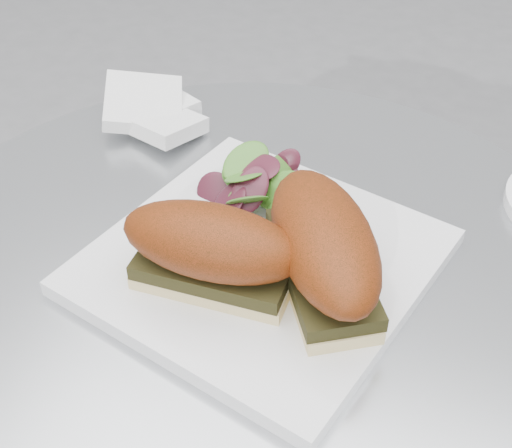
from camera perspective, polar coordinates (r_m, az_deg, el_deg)
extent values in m
cylinder|color=silver|center=(0.66, -0.79, -4.49)|extent=(0.70, 0.70, 0.02)
cube|color=white|center=(0.65, 0.41, -3.04)|extent=(0.34, 0.34, 0.02)
cube|color=beige|center=(0.62, -3.45, -4.49)|extent=(0.14, 0.06, 0.01)
cube|color=black|center=(0.61, -3.50, -3.59)|extent=(0.14, 0.06, 0.01)
ellipsoid|color=maroon|center=(0.59, -3.62, -1.41)|extent=(0.16, 0.08, 0.06)
cube|color=beige|center=(0.62, 5.21, -4.25)|extent=(0.14, 0.16, 0.01)
cube|color=black|center=(0.61, 5.29, -3.35)|extent=(0.14, 0.16, 0.01)
ellipsoid|color=maroon|center=(0.59, 5.47, -1.18)|extent=(0.17, 0.19, 0.06)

